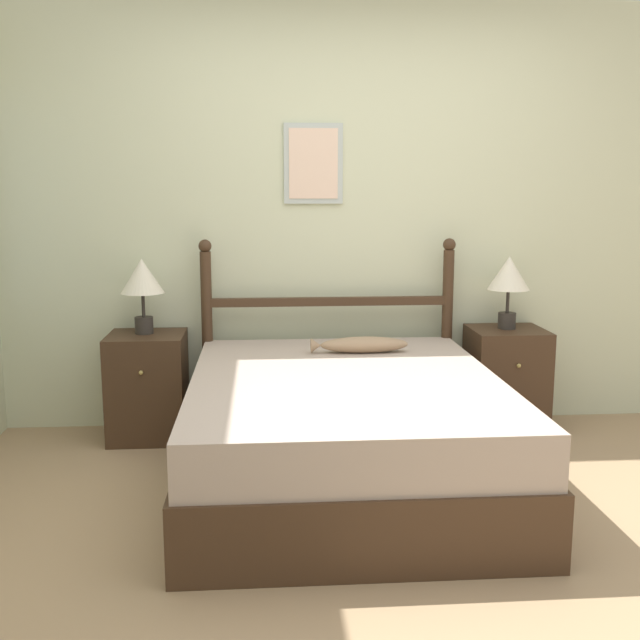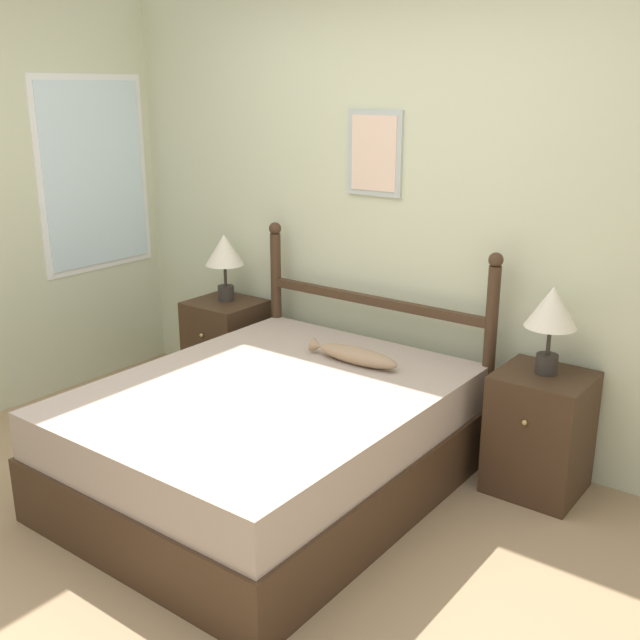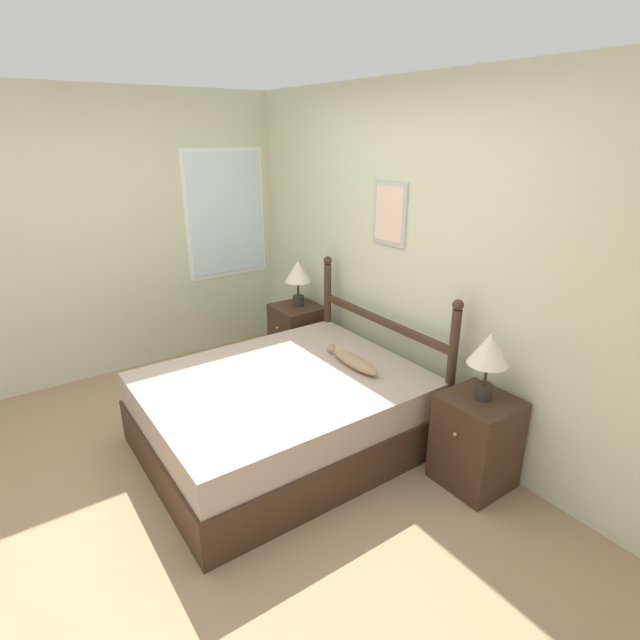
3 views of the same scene
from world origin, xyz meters
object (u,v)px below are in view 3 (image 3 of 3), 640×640
table_lamp_right (489,353)px  fish_pillow (353,361)px  bed (283,412)px  table_lamp_left (298,274)px  nightstand_left (297,336)px  nightstand_right (476,441)px

table_lamp_right → fish_pillow: bearing=-162.1°
bed → table_lamp_left: size_ratio=4.37×
table_lamp_right → nightstand_left: bearing=-179.6°
table_lamp_right → fish_pillow: (-0.92, -0.30, -0.33)m
bed → fish_pillow: fish_pillow is taller
nightstand_left → table_lamp_right: 2.23m
nightstand_left → table_lamp_left: (-0.01, 0.03, 0.62)m
nightstand_left → table_lamp_right: size_ratio=1.42×
bed → nightstand_left: size_ratio=3.07×
nightstand_left → fish_pillow: 1.28m
table_lamp_right → fish_pillow: size_ratio=0.80×
table_lamp_left → table_lamp_right: size_ratio=1.00×
table_lamp_left → table_lamp_right: same height
nightstand_left → table_lamp_right: (2.14, 0.02, 0.62)m
nightstand_right → table_lamp_right: (-0.00, 0.02, 0.62)m
nightstand_left → bed: bearing=-36.9°
fish_pillow → nightstand_left: bearing=167.0°
nightstand_left → table_lamp_left: 0.62m
bed → nightstand_left: 1.34m
nightstand_left → nightstand_right: bearing=0.0°
nightstand_right → fish_pillow: bearing=-163.1°
bed → fish_pillow: 0.63m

